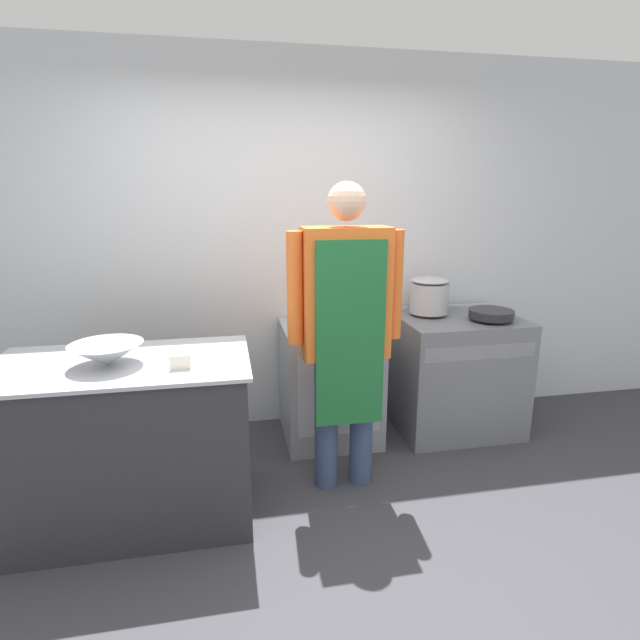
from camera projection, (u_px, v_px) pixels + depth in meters
ground_plane at (334, 568)px, 2.39m from camera, size 14.00×14.00×0.00m
wall_back at (285, 247)px, 3.65m from camera, size 8.00×0.05×2.70m
prep_counter at (129, 441)px, 2.66m from camera, size 1.31×0.74×0.90m
stove at (456, 374)px, 3.71m from camera, size 0.87×0.67×0.88m
fridge_unit at (330, 382)px, 3.58m from camera, size 0.66×0.64×0.83m
person_cook at (346, 321)px, 2.83m from camera, size 0.66×0.24×1.80m
mixing_bowl at (107, 355)px, 2.48m from camera, size 0.36×0.36×0.11m
plastic_tub at (181, 360)px, 2.47m from camera, size 0.10×0.10×0.07m
stock_pot at (429, 295)px, 3.64m from camera, size 0.28×0.28×0.26m
saute_pan at (491, 314)px, 3.51m from camera, size 0.31×0.31×0.06m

